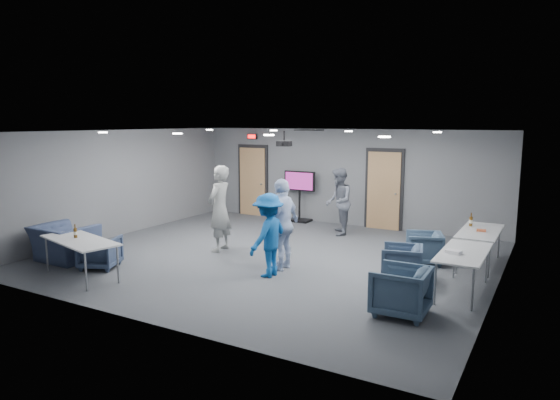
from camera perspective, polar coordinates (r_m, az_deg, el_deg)
The scene contains 29 objects.
floor at distance 10.91m, azimuth -0.92°, elevation -6.50°, with size 9.00×9.00×0.00m, color #3C3F44.
ceiling at distance 10.51m, azimuth -0.95°, elevation 7.83°, with size 9.00×9.00×0.00m, color silver.
wall_back at distance 14.19m, azimuth 7.26°, elevation 2.60°, with size 9.00×0.02×2.70m, color slate.
wall_front at distance 7.51m, azimuth -16.58°, elevation -3.42°, with size 9.00×0.02×2.70m, color slate.
wall_left at distance 13.45m, azimuth -17.72°, elevation 1.89°, with size 0.02×8.00×2.70m, color slate.
wall_right at distance 9.24m, azimuth 23.93°, elevation -1.54°, with size 0.02×8.00×2.70m, color slate.
door_left at distance 15.56m, azimuth -3.11°, elevation 2.17°, with size 1.06×0.17×2.24m.
door_right at distance 13.78m, azimuth 11.79°, elevation 1.11°, with size 1.06×0.17×2.24m.
exit_sign at distance 15.44m, azimuth -3.20°, elevation 7.26°, with size 0.32×0.08×0.16m.
hvac_diffuser at distance 13.22m, azimuth 3.36°, elevation 7.99°, with size 0.60×0.60×0.03m, color black.
downlights at distance 10.51m, azimuth -0.95°, elevation 7.74°, with size 6.18×3.78×0.02m.
person_a at distance 11.28m, azimuth -6.93°, elevation -0.99°, with size 0.71×0.47×1.94m, color gray.
person_b at distance 12.92m, azimuth 6.71°, elevation -0.18°, with size 0.84×0.66×1.73m, color slate.
person_c at distance 9.84m, azimuth 0.31°, elevation -2.78°, with size 1.06×0.44×1.81m, color silver.
person_d at distance 9.41m, azimuth -1.36°, elevation -4.03°, with size 1.03×0.59×1.59m, color #164E92.
chair_right_a at distance 10.75m, azimuth 16.14°, elevation -5.28°, with size 0.70×0.72×0.66m, color #3A4E64.
chair_right_b at distance 9.54m, azimuth 13.74°, elevation -6.98°, with size 0.71×0.73×0.66m, color #35455B.
chair_right_c at distance 7.89m, azimuth 13.63°, elevation -10.06°, with size 0.80×0.82×0.75m, color #3B5067.
chair_front_a at distance 10.66m, azimuth -19.88°, elevation -5.62°, with size 0.69×0.71×0.65m, color #35425C.
chair_front_b at distance 11.46m, azimuth -23.41°, elevation -4.53°, with size 1.17×1.02×0.76m, color #3B4766.
table_right_a at distance 10.89m, azimuth 21.89°, elevation -3.48°, with size 0.74×1.77×0.73m.
table_right_b at distance 9.06m, azimuth 20.26°, elevation -5.84°, with size 0.73×1.75×0.73m.
table_front_left at distance 10.07m, azimuth -21.90°, elevation -4.46°, with size 1.95×1.18×0.73m.
bottle_front at distance 10.22m, azimuth -22.34°, elevation -3.48°, with size 0.07×0.07×0.26m.
bottle_right at distance 11.23m, azimuth 20.98°, elevation -2.28°, with size 0.08×0.08×0.29m.
snack_box at distance 10.79m, azimuth 22.01°, elevation -3.24°, with size 0.18×0.12×0.04m, color #B8522E.
wrapper at distance 8.87m, azimuth 19.22°, elevation -5.60°, with size 0.24×0.17×0.06m, color silver.
tv_stand at distance 14.55m, azimuth 2.25°, elevation 0.80°, with size 0.97×0.46×1.48m.
projector at distance 11.65m, azimuth 0.46°, elevation 6.50°, with size 0.35×0.33×0.35m.
Camera 1 is at (5.31, -9.07, 2.92)m, focal length 32.00 mm.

